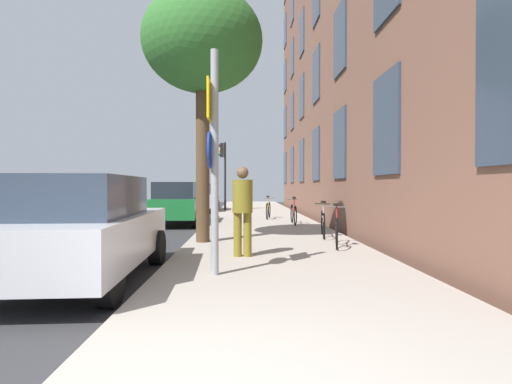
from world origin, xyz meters
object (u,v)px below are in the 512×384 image
Objects in this scene: bicycle_2 at (294,213)px; bicycle_0 at (337,230)px; car_0 at (85,228)px; bicycle_1 at (323,223)px; car_1 at (178,203)px; sign_post at (213,151)px; car_2 at (201,197)px; pedestrian_0 at (243,205)px; traffic_light at (223,164)px; tree_near at (203,43)px; bicycle_3 at (268,210)px.

bicycle_0 is at bearing -86.87° from bicycle_2.
car_0 is (-4.51, -2.85, 0.34)m from bicycle_0.
bicycle_1 is at bearing 45.46° from car_0.
bicycle_1 is 6.69m from car_1.
sign_post reaches higher than car_2.
pedestrian_0 is 2.89m from car_0.
bicycle_2 is at bearing -71.50° from traffic_light.
bicycle_0 is at bearing -15.56° from tree_near.
car_0 and car_2 have the same top height.
bicycle_2 is at bearing -15.17° from car_1.
pedestrian_0 is at bearing -125.54° from bicycle_1.
bicycle_1 is at bearing -75.23° from traffic_light.
bicycle_3 is (-1.09, 6.24, -0.00)m from bicycle_1.
traffic_light reaches higher than car_0.
car_0 is at bearing 179.61° from sign_post.
traffic_light is (-0.66, 17.03, 0.75)m from sign_post.
sign_post is at bearing -131.82° from bicycle_0.
pedestrian_0 is 0.40× the size of car_0.
car_0 is at bearing -89.96° from car_2.
car_1 is (-0.08, 9.43, 0.00)m from car_0.
car_2 reaches higher than bicycle_3.
car_1 is 7.66m from car_2.
bicycle_2 is 2.70m from bicycle_3.
car_0 is at bearing -134.54° from bicycle_1.
tree_near is 4.48m from pedestrian_0.
bicycle_2 is 0.41× the size of car_1.
pedestrian_0 reaches higher than bicycle_3.
traffic_light is 6.91m from bicycle_3.
bicycle_3 is at bearing 72.33° from car_0.
pedestrian_0 is 15.68m from car_2.
car_2 is (-4.56, 12.47, 0.34)m from bicycle_1.
car_1 is (-4.29, 1.16, 0.34)m from bicycle_2.
traffic_light reaches higher than car_1.
bicycle_0 is at bearing -91.42° from bicycle_1.
tree_near is at bearing -105.92° from bicycle_3.
bicycle_3 is at bearing 22.04° from car_1.
bicycle_1 is 0.41× the size of car_1.
sign_post is at bearing -87.77° from traffic_light.
tree_near reaches higher than car_2.
car_0 is (-3.46, -10.87, 0.35)m from bicycle_3.
car_0 is 1.04× the size of car_2.
bicycle_2 reaches higher than bicycle_0.
bicycle_1 is (3.13, 0.91, -4.44)m from tree_near.
tree_near is at bearing -75.30° from car_1.
bicycle_2 is at bearing 63.02° from car_0.
bicycle_1 is at bearing 16.27° from tree_near.
tree_near reaches higher than bicycle_3.
bicycle_0 is 0.92× the size of bicycle_2.
sign_post is 1.97× the size of bicycle_1.
bicycle_3 is at bearing 97.42° from bicycle_0.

